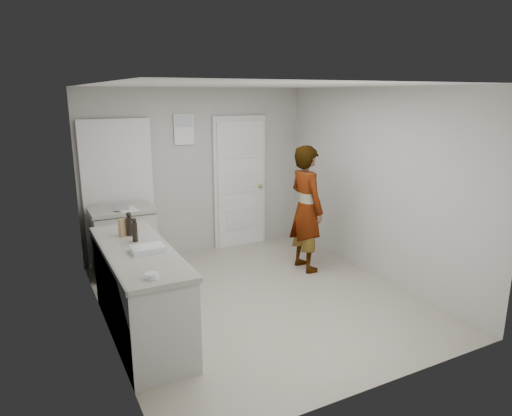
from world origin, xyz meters
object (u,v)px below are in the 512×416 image
spice_jar (130,224)px  oil_cruet_a (129,224)px  person (306,209)px  baking_dish (148,249)px  oil_cruet_b (135,230)px  egg_bowl (152,276)px  cake_mix_box (124,227)px

spice_jar → oil_cruet_a: bearing=-101.9°
person → oil_cruet_a: (-2.46, -0.29, 0.18)m
person → baking_dish: 2.58m
spice_jar → oil_cruet_b: 0.55m
egg_bowl → cake_mix_box: bearing=87.9°
spice_jar → person: bearing=-0.5°
person → cake_mix_box: bearing=95.2°
spice_jar → egg_bowl: size_ratio=0.62×
cake_mix_box → spice_jar: 0.30m
cake_mix_box → oil_cruet_b: (0.05, -0.27, 0.03)m
baking_dish → egg_bowl: size_ratio=2.73×
spice_jar → oil_cruet_a: oil_cruet_a is taller
person → baking_dish: (-2.42, -0.88, 0.08)m
oil_cruet_a → oil_cruet_b: oil_cruet_a is taller
cake_mix_box → oil_cruet_a: size_ratio=0.72×
person → egg_bowl: (-2.56, -1.55, 0.07)m
spice_jar → oil_cruet_a: (-0.06, -0.31, 0.09)m
spice_jar → baking_dish: bearing=-91.5°
spice_jar → cake_mix_box: bearing=-112.5°
oil_cruet_a → person: bearing=6.6°
cake_mix_box → egg_bowl: cake_mix_box is taller
spice_jar → egg_bowl: (-0.16, -1.58, -0.01)m
cake_mix_box → egg_bowl: (-0.05, -1.30, -0.07)m
person → baking_dish: bearing=109.5°
oil_cruet_b → egg_bowl: (-0.10, -1.03, -0.10)m
person → oil_cruet_b: 2.52m
oil_cruet_b → cake_mix_box: bearing=101.4°
cake_mix_box → egg_bowl: size_ratio=1.63×
person → oil_cruet_b: person is taller
oil_cruet_b → egg_bowl: 1.04m
person → spice_jar: person is taller
person → cake_mix_box: (-2.51, -0.25, 0.15)m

